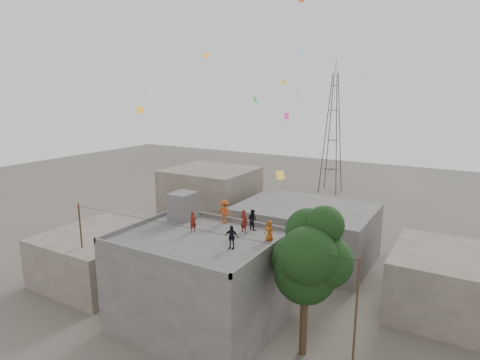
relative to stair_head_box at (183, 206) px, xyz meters
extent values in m
plane|color=#49443C|center=(3.20, -2.60, -7.10)|extent=(140.00, 140.00, 0.00)
cube|color=#514F4C|center=(3.20, -2.60, -4.10)|extent=(10.00, 8.00, 6.00)
cube|color=#4A4845|center=(3.20, -2.60, -1.05)|extent=(10.00, 8.00, 0.10)
cube|color=#514F4C|center=(3.20, 1.32, -0.85)|extent=(10.00, 0.15, 0.30)
cube|color=#514F4C|center=(3.20, -6.53, -0.85)|extent=(10.00, 0.15, 0.30)
cube|color=#514F4C|center=(8.12, -2.60, -0.85)|extent=(0.15, 8.00, 0.30)
cube|color=#514F4C|center=(-1.72, -2.60, -0.85)|extent=(0.15, 8.00, 0.30)
cube|color=#514F4C|center=(0.00, 0.00, 0.00)|extent=(1.60, 1.80, 2.00)
cube|color=#5F564B|center=(-7.80, -0.60, -5.10)|extent=(8.00, 10.00, 4.00)
cube|color=#514F4C|center=(5.20, 11.40, -4.60)|extent=(12.00, 9.00, 5.00)
cube|color=#5F564B|center=(-6.80, 13.40, -3.60)|extent=(9.00, 8.00, 7.00)
cube|color=#5F564B|center=(17.20, 7.40, -4.90)|extent=(7.00, 8.00, 4.40)
cylinder|color=black|center=(10.40, -2.10, -5.10)|extent=(0.44, 0.44, 4.00)
cylinder|color=black|center=(10.55, -2.00, -3.50)|extent=(0.64, 0.91, 2.14)
sphere|color=black|center=(10.40, -2.10, -1.90)|extent=(3.60, 3.60, 3.60)
sphere|color=black|center=(11.50, -1.80, -1.10)|extent=(3.00, 3.00, 3.00)
sphere|color=black|center=(9.50, -1.60, -1.50)|extent=(2.80, 2.80, 2.80)
sphere|color=black|center=(10.80, -2.90, -0.50)|extent=(3.20, 3.20, 3.20)
sphere|color=black|center=(10.10, -1.20, 0.30)|extent=(2.60, 2.60, 2.60)
sphere|color=black|center=(11.20, -1.50, 0.90)|extent=(2.20, 2.20, 2.20)
cylinder|color=black|center=(-6.30, -4.10, -3.40)|extent=(0.12, 0.12, 7.40)
cylinder|color=black|center=(13.70, -3.60, -3.40)|extent=(0.12, 0.12, 7.40)
cylinder|color=black|center=(3.70, -3.85, 0.10)|extent=(20.00, 0.52, 0.02)
cylinder|color=black|center=(-1.65, 36.55, 1.90)|extent=(1.27, 1.27, 18.01)
cylinder|color=black|center=(0.05, 36.55, 1.90)|extent=(1.27, 1.27, 18.01)
cylinder|color=black|center=(0.05, 38.25, 1.90)|extent=(1.27, 1.27, 18.01)
cylinder|color=black|center=(-1.65, 38.25, 1.90)|extent=(1.27, 1.27, 18.01)
cube|color=black|center=(-0.80, 37.40, -3.50)|extent=(2.36, 0.08, 0.08)
cube|color=black|center=(-0.80, 37.40, -3.50)|extent=(0.08, 2.36, 0.08)
cube|color=black|center=(-0.80, 37.40, 1.00)|extent=(1.81, 0.08, 0.08)
cube|color=black|center=(-0.80, 37.40, 1.00)|extent=(0.08, 1.81, 0.08)
cube|color=black|center=(-0.80, 37.40, 5.50)|extent=(1.26, 0.08, 0.08)
cube|color=black|center=(-0.80, 37.40, 5.50)|extent=(0.08, 1.26, 0.08)
cube|color=black|center=(-0.80, 37.40, 9.10)|extent=(0.82, 0.08, 0.08)
cube|color=black|center=(-0.80, 37.40, 9.10)|extent=(0.08, 0.82, 0.08)
cylinder|color=black|center=(-0.80, 37.40, 11.90)|extent=(0.08, 0.08, 2.00)
imported|color=maroon|center=(5.28, -0.22, -0.22)|extent=(0.64, 0.50, 1.56)
imported|color=#9D4A11|center=(7.40, -0.74, -0.34)|extent=(0.72, 0.55, 1.32)
imported|color=black|center=(5.50, 0.55, -0.29)|extent=(0.81, 0.70, 1.42)
imported|color=black|center=(6.04, -3.04, -0.28)|extent=(0.90, 0.52, 1.44)
imported|color=#B64214|center=(3.12, 0.80, -0.15)|extent=(1.16, 0.75, 1.70)
imported|color=maroon|center=(2.29, -1.82, -0.30)|extent=(0.50, 0.59, 1.39)
plane|color=#FFA11A|center=(-4.54, 0.82, 6.79)|extent=(0.59, 0.48, 0.48)
plane|color=#F02690|center=(6.16, 4.31, 6.48)|extent=(0.19, 0.47, 0.46)
plane|color=yellow|center=(2.59, 11.63, 8.99)|extent=(0.40, 0.27, 0.30)
plane|color=blue|center=(8.12, 1.37, 8.25)|extent=(0.31, 0.60, 0.59)
plane|color=silver|center=(-7.69, 5.41, 8.15)|extent=(0.48, 0.37, 0.41)
plane|color=green|center=(5.00, 1.73, 7.64)|extent=(0.45, 0.42, 0.42)
plane|color=#C32D49|center=(10.16, 9.04, 9.61)|extent=(0.23, 0.42, 0.37)
plane|color=gold|center=(1.10, 1.73, 10.63)|extent=(0.45, 0.29, 0.34)
plane|color=#53AEFA|center=(2.76, 15.50, 11.97)|extent=(0.29, 0.23, 0.33)
plane|color=gold|center=(8.30, -1.22, 3.40)|extent=(0.47, 0.54, 0.48)
camera|label=1|loc=(17.88, -22.20, 8.13)|focal=30.00mm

